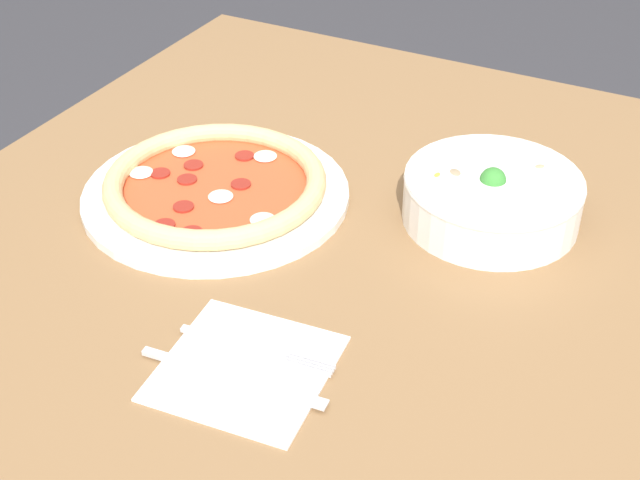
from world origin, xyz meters
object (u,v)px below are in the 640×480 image
(fork, at_px, (254,349))
(pizza, at_px, (215,187))
(bowl, at_px, (491,195))
(knife, at_px, (224,375))

(fork, bearing_deg, pizza, 125.22)
(pizza, distance_m, bowl, 0.35)
(bowl, relative_size, fork, 1.28)
(pizza, xyz_separation_m, bowl, (-0.12, 0.33, 0.02))
(bowl, distance_m, knife, 0.42)
(pizza, bearing_deg, bowl, 109.28)
(bowl, height_order, fork, bowl)
(knife, bearing_deg, pizza, 119.23)
(pizza, xyz_separation_m, fork, (0.23, 0.19, -0.01))
(bowl, bearing_deg, fork, -21.38)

